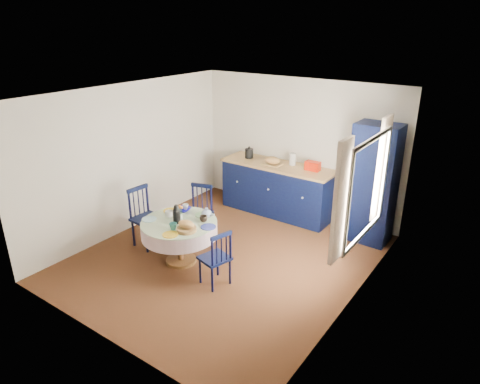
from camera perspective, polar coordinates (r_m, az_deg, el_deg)
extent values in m
plane|color=black|center=(6.72, -1.93, -8.69)|extent=(4.50, 4.50, 0.00)
plane|color=white|center=(5.85, -2.25, 12.87)|extent=(4.50, 4.50, 0.00)
cube|color=silver|center=(7.99, 7.74, 5.98)|extent=(4.00, 0.02, 2.50)
cube|color=silver|center=(7.49, -14.41, 4.40)|extent=(0.02, 4.50, 2.50)
cube|color=silver|center=(5.30, 15.47, -3.08)|extent=(0.02, 4.50, 2.50)
plane|color=white|center=(5.47, 16.79, 0.41)|extent=(0.00, 1.20, 1.20)
cube|color=beige|center=(4.86, 13.28, -1.32)|extent=(0.05, 0.34, 1.45)
cube|color=beige|center=(6.11, 18.35, 2.96)|extent=(0.05, 0.34, 1.45)
cube|color=black|center=(8.05, 4.97, 0.28)|extent=(2.10, 0.63, 0.92)
cube|color=#A97E4D|center=(7.88, 5.08, 3.53)|extent=(2.16, 0.67, 0.04)
cube|color=#961504|center=(7.62, 9.66, 3.44)|extent=(0.26, 0.14, 0.16)
cube|color=#A97E4D|center=(7.86, 4.34, 3.72)|extent=(0.34, 0.24, 0.02)
ellipsoid|color=tan|center=(7.84, 4.36, 4.25)|extent=(0.31, 0.20, 0.13)
cylinder|color=silver|center=(7.86, 7.02, 4.38)|extent=(0.12, 0.12, 0.22)
cube|color=black|center=(7.16, 17.30, 0.99)|extent=(0.69, 0.50, 1.97)
cylinder|color=white|center=(6.98, 14.68, 1.60)|extent=(0.04, 0.02, 0.04)
cylinder|color=white|center=(7.20, 14.24, -2.80)|extent=(0.04, 0.02, 0.04)
cylinder|color=#523617|center=(6.65, -7.84, -8.98)|extent=(0.46, 0.46, 0.05)
cylinder|color=#523617|center=(6.50, -7.98, -6.67)|extent=(0.10, 0.10, 0.60)
cylinder|color=#523617|center=(6.36, -8.13, -4.16)|extent=(1.06, 1.06, 0.03)
cylinder|color=silver|center=(6.40, -8.09, -4.93)|extent=(1.12, 1.12, 0.22)
cylinder|color=silver|center=(6.35, -8.14, -3.99)|extent=(1.12, 1.12, 0.01)
cylinder|color=#95CAD1|center=(6.49, -12.02, -3.55)|extent=(0.22, 0.22, 0.01)
cylinder|color=gold|center=(5.99, -9.28, -5.62)|extent=(0.22, 0.22, 0.01)
cylinder|color=navy|center=(6.13, -4.25, -4.66)|extent=(0.22, 0.22, 0.01)
cylinder|color=#90CB84|center=(6.51, -5.05, -3.05)|extent=(0.22, 0.22, 0.01)
cylinder|color=gold|center=(6.71, -9.26, -2.47)|extent=(0.22, 0.22, 0.01)
cylinder|color=#9A693D|center=(6.05, -7.13, -4.97)|extent=(0.28, 0.28, 0.05)
ellipsoid|color=tan|center=(6.02, -7.16, -4.29)|extent=(0.26, 0.16, 0.11)
cube|color=silver|center=(6.48, -8.41, -3.21)|extent=(0.10, 0.07, 0.04)
cylinder|color=black|center=(6.91, -12.35, -6.20)|extent=(0.04, 0.04, 0.45)
cylinder|color=black|center=(7.10, -10.15, -5.20)|extent=(0.04, 0.04, 0.45)
cylinder|color=black|center=(7.15, -14.03, -5.36)|extent=(0.04, 0.04, 0.45)
cylinder|color=black|center=(7.33, -11.86, -4.42)|extent=(0.04, 0.04, 0.45)
cube|color=black|center=(7.01, -12.25, -3.52)|extent=(0.44, 0.46, 0.04)
cylinder|color=black|center=(6.96, -14.50, -1.70)|extent=(0.04, 0.04, 0.50)
cylinder|color=black|center=(7.15, -12.26, -0.84)|extent=(0.04, 0.04, 0.50)
cube|color=black|center=(6.97, -13.53, 0.45)|extent=(0.07, 0.40, 0.06)
cylinder|color=black|center=(7.01, -13.95, -1.65)|extent=(0.02, 0.02, 0.41)
cylinder|color=black|center=(7.06, -13.35, -1.42)|extent=(0.02, 0.02, 0.41)
cylinder|color=black|center=(7.11, -12.77, -1.19)|extent=(0.02, 0.02, 0.41)
cylinder|color=black|center=(7.15, -7.21, -4.96)|extent=(0.03, 0.03, 0.42)
cylinder|color=black|center=(7.02, -4.77, -5.36)|extent=(0.03, 0.03, 0.42)
cylinder|color=black|center=(7.40, -6.20, -3.94)|extent=(0.03, 0.03, 0.42)
cylinder|color=black|center=(7.28, -3.82, -4.30)|extent=(0.03, 0.03, 0.42)
cube|color=black|center=(7.11, -5.57, -2.99)|extent=(0.50, 0.49, 0.04)
cylinder|color=black|center=(7.23, -6.29, -0.58)|extent=(0.03, 0.03, 0.47)
cylinder|color=black|center=(7.10, -3.86, -0.90)|extent=(0.03, 0.03, 0.47)
cube|color=black|center=(7.09, -5.14, 0.85)|extent=(0.36, 0.14, 0.06)
cylinder|color=black|center=(7.20, -5.72, -0.80)|extent=(0.02, 0.02, 0.39)
cylinder|color=black|center=(7.17, -5.08, -0.88)|extent=(0.02, 0.02, 0.39)
cylinder|color=black|center=(7.14, -4.43, -0.97)|extent=(0.02, 0.02, 0.39)
cylinder|color=black|center=(6.20, -3.01, -9.49)|extent=(0.03, 0.03, 0.38)
cylinder|color=black|center=(6.05, -5.34, -10.42)|extent=(0.03, 0.03, 0.38)
cylinder|color=black|center=(6.01, -1.35, -10.59)|extent=(0.03, 0.03, 0.38)
cylinder|color=black|center=(5.86, -3.72, -11.59)|extent=(0.03, 0.03, 0.38)
cube|color=black|center=(5.92, -3.40, -8.79)|extent=(0.44, 0.45, 0.04)
cylinder|color=black|center=(5.78, -1.28, -7.12)|extent=(0.03, 0.03, 0.43)
cylinder|color=black|center=(5.62, -3.72, -8.07)|extent=(0.03, 0.03, 0.43)
cube|color=black|center=(5.61, -2.51, -5.85)|extent=(0.12, 0.34, 0.05)
cylinder|color=black|center=(5.75, -1.84, -7.50)|extent=(0.02, 0.02, 0.36)
cylinder|color=black|center=(5.71, -2.48, -7.75)|extent=(0.02, 0.02, 0.36)
cylinder|color=black|center=(5.67, -3.13, -8.00)|extent=(0.02, 0.02, 0.36)
imported|color=silver|center=(6.49, -9.42, -2.93)|extent=(0.13, 0.13, 0.10)
imported|color=#2C7472|center=(6.11, -8.91, -4.56)|extent=(0.11, 0.11, 0.10)
imported|color=black|center=(6.29, -4.88, -3.58)|extent=(0.12, 0.12, 0.09)
imported|color=silver|center=(6.72, -7.27, -1.98)|extent=(0.09, 0.09, 0.09)
imported|color=#080679|center=(6.67, -7.54, -2.31)|extent=(0.22, 0.22, 0.05)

